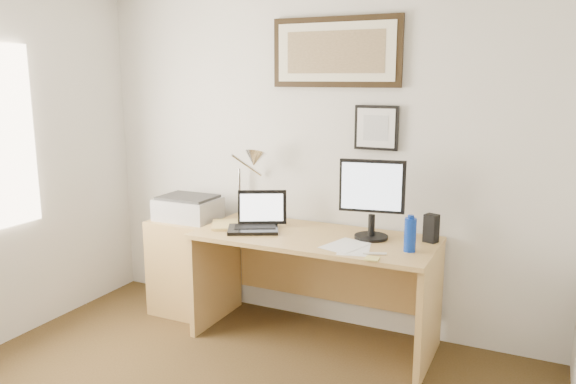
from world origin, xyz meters
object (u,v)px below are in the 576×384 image
Objects in this scene: desk at (319,266)px; printer at (188,208)px; book at (212,225)px; lcd_monitor at (372,195)px; laptop at (256,221)px; side_cabinet at (188,266)px; water_bottle at (410,235)px.

printer reaches higher than desk.
book is 0.53× the size of lcd_monitor.
laptop is 0.98× the size of printer.
desk reaches higher than side_cabinet.
laptop is at bearing 11.94° from book.
laptop is at bearing -6.79° from side_cabinet.
water_bottle is 0.48× the size of laptop.
lcd_monitor is at bearing 151.17° from water_bottle.
side_cabinet is 0.46× the size of desk.
water_bottle is 0.75× the size of book.
laptop is at bearing -171.46° from lcd_monitor.
book is at bearing -170.46° from lcd_monitor.
water_bottle is at bearing -2.33° from laptop.
desk is at bearing 0.56° from printer.
water_bottle is 0.38m from lcd_monitor.
desk is at bearing 166.55° from water_bottle.
desk is 3.08× the size of lcd_monitor.
water_bottle is 0.13× the size of desk.
water_bottle is at bearing -4.01° from side_cabinet.
printer is (-0.64, 0.10, 0.01)m from laptop.
printer is at bearing 170.96° from laptop.
desk is 1.11m from printer.
book reaches higher than desk.
lcd_monitor reaches higher than laptop.
desk is (0.74, 0.18, -0.25)m from book.
lcd_monitor is at bearing 0.84° from desk.
desk is 3.72× the size of laptop.
laptop is 0.65m from printer.
laptop reaches higher than printer.
book is 0.62× the size of printer.
laptop reaches higher than water_bottle.
printer is at bearing 175.15° from water_bottle.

